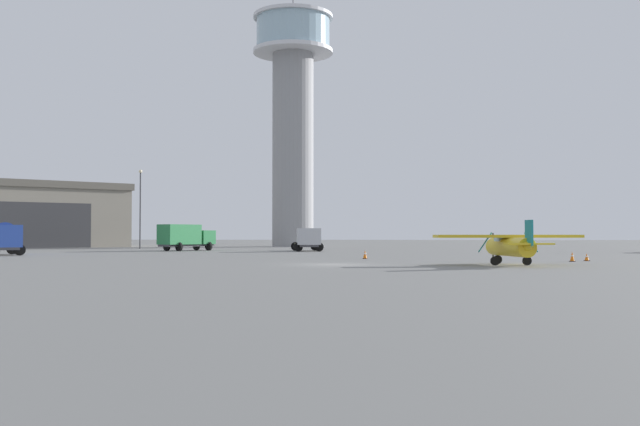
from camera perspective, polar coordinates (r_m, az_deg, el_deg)
ground_plane at (r=45.29m, az=1.06°, el=-4.08°), size 400.00×400.00×0.00m
control_tower at (r=112.83m, az=-2.14°, el=8.55°), size 12.27×12.27×39.67m
hangar at (r=116.77m, az=-22.77°, el=-0.18°), size 35.52×35.24×9.35m
airplane_yellow at (r=45.65m, az=14.74°, el=-2.41°), size 9.21×7.19×2.71m
truck_flatbed_silver at (r=80.55m, az=-0.98°, el=-2.14°), size 4.24×7.25×2.54m
truck_fuel_tanker_blue at (r=71.98m, az=-23.65°, el=-1.71°), size 5.70×6.41×2.97m
truck_box_green at (r=84.52m, az=-10.55°, el=-1.81°), size 5.68×6.99×3.00m
light_post_west at (r=97.44m, az=-13.95°, el=0.80°), size 0.44×0.44×10.34m
traffic_cone_near_left at (r=54.73m, az=20.24°, el=-3.28°), size 0.36×0.36×0.55m
traffic_cone_near_right at (r=53.14m, az=19.22°, el=-3.26°), size 0.36×0.36×0.70m
traffic_cone_mid_apron at (r=55.89m, az=3.56°, el=-3.27°), size 0.36×0.36×0.69m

